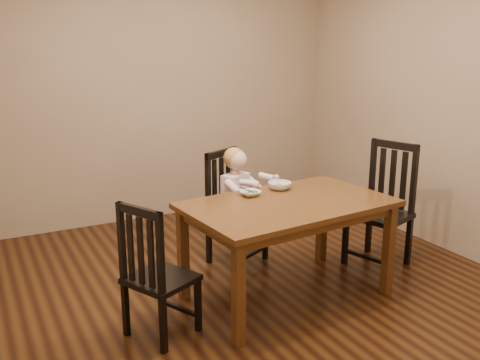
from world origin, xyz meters
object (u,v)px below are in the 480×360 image
chair_child (233,209)px  toddler (237,195)px  chair_right (383,207)px  bowl_veg (280,186)px  chair_left (156,274)px  bowl_peas (250,193)px  dining_table (288,213)px

chair_child → toddler: chair_child is taller
chair_right → bowl_veg: (-0.92, 0.16, 0.27)m
chair_left → chair_child: bearing=105.9°
chair_left → bowl_peas: (0.88, 0.36, 0.32)m
dining_table → bowl_veg: size_ratio=8.44×
chair_left → bowl_veg: bearing=83.6°
chair_left → bowl_veg: 1.28m
bowl_peas → chair_left: bearing=-157.8°
chair_child → chair_right: 1.26m
chair_child → toddler: (0.02, -0.04, 0.14)m
dining_table → chair_right: bearing=8.2°
chair_left → bowl_veg: (1.16, 0.41, 0.33)m
chair_left → bowl_veg: size_ratio=4.95×
dining_table → chair_child: bearing=93.6°
toddler → bowl_veg: size_ratio=2.92×
dining_table → toddler: 0.75m
bowl_peas → toddler: bearing=73.8°
chair_left → toddler: (1.02, 0.84, 0.17)m
chair_child → toddler: bearing=90.0°
dining_table → bowl_veg: (0.12, 0.31, 0.11)m
bowl_veg → chair_right: bearing=-10.0°
dining_table → chair_right: size_ratio=1.48×
dining_table → bowl_peas: bowl_peas is taller
chair_right → toddler: bearing=43.7°
chair_child → toddler: 0.15m
bowl_peas → bowl_veg: bearing=9.8°
chair_child → bowl_veg: size_ratio=5.25×
dining_table → chair_child: (-0.05, 0.79, -0.19)m
toddler → bowl_peas: bearing=48.0°
chair_child → bowl_peas: chair_child is taller
chair_left → chair_right: bearing=71.0°
chair_left → bowl_peas: bearing=86.5°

